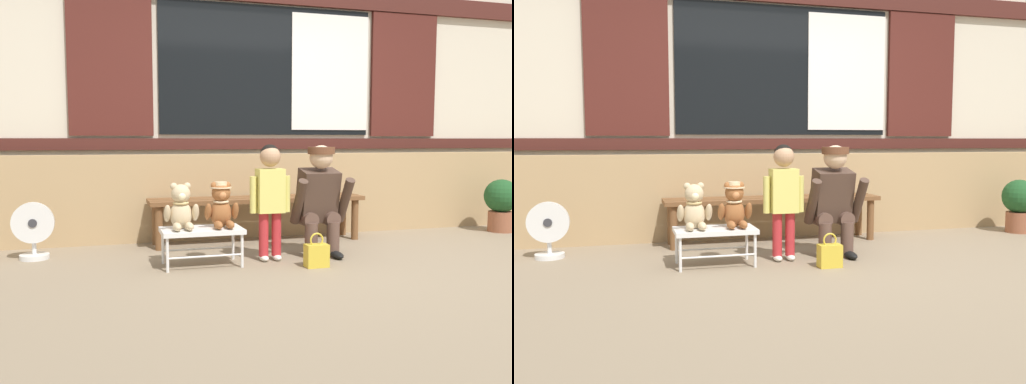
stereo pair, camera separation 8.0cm
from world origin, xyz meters
The scene contains 12 objects.
ground_plane centered at (0.00, 0.00, 0.00)m, with size 60.00×60.00×0.00m, color #84725B.
brick_low_wall centered at (0.00, 1.43, 0.42)m, with size 8.01×0.25×0.85m, color tan.
shop_facade centered at (0.00, 1.94, 1.79)m, with size 8.18×0.26×3.56m.
wooden_bench_long centered at (-0.34, 1.06, 0.37)m, with size 2.10×0.40×0.44m.
small_display_bench centered at (-1.05, 0.22, 0.27)m, with size 0.64×0.36×0.30m.
teddy_bear_plain centered at (-1.21, 0.22, 0.46)m, with size 0.28×0.26×0.36m.
teddy_bear_with_hat centered at (-0.89, 0.23, 0.47)m, with size 0.28×0.27×0.36m.
child_standing centered at (-0.47, 0.25, 0.59)m, with size 0.35×0.18×0.96m.
adult_crouching centered at (0.00, 0.33, 0.48)m, with size 0.50×0.49×0.95m.
handbag_on_ground centered at (-0.19, -0.07, 0.10)m, with size 0.18×0.11×0.27m.
potted_plant centered at (2.36, 0.90, 0.32)m, with size 0.36×0.36×0.57m.
floor_fan centered at (-2.36, 0.83, 0.24)m, with size 0.34×0.24×0.48m.
Camera 1 is at (-1.81, -3.95, 1.00)m, focal length 37.96 mm.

